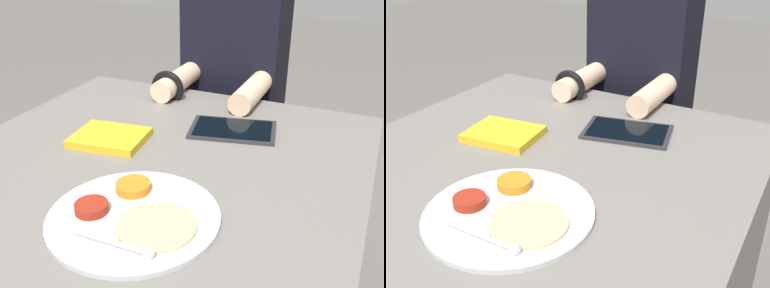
{
  "view_description": "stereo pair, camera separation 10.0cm",
  "coord_description": "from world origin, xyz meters",
  "views": [
    {
      "loc": [
        0.46,
        -0.8,
        1.26
      ],
      "look_at": [
        0.1,
        0.02,
        0.82
      ],
      "focal_mm": 42.0,
      "sensor_mm": 36.0,
      "label": 1
    },
    {
      "loc": [
        0.55,
        -0.75,
        1.26
      ],
      "look_at": [
        0.1,
        0.02,
        0.82
      ],
      "focal_mm": 42.0,
      "sensor_mm": 36.0,
      "label": 2
    }
  ],
  "objects": [
    {
      "name": "person_diner",
      "position": [
        -0.03,
        0.67,
        0.6
      ],
      "size": [
        0.35,
        0.44,
        1.25
      ],
      "color": "black",
      "rests_on": "ground_plane"
    },
    {
      "name": "red_notebook",
      "position": [
        -0.15,
        0.06,
        0.77
      ],
      "size": [
        0.19,
        0.16,
        0.02
      ],
      "color": "silver",
      "rests_on": "dining_table"
    },
    {
      "name": "tablet_device",
      "position": [
        0.12,
        0.24,
        0.76
      ],
      "size": [
        0.25,
        0.19,
        0.01
      ],
      "color": "#28282D",
      "rests_on": "dining_table"
    },
    {
      "name": "thali_tray",
      "position": [
        0.08,
        -0.21,
        0.76
      ],
      "size": [
        0.33,
        0.33,
        0.03
      ],
      "color": "#B7BABF",
      "rests_on": "dining_table"
    },
    {
      "name": "dining_table",
      "position": [
        0.0,
        0.0,
        0.38
      ],
      "size": [
        0.97,
        1.0,
        0.76
      ],
      "color": "slate",
      "rests_on": "ground_plane"
    }
  ]
}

